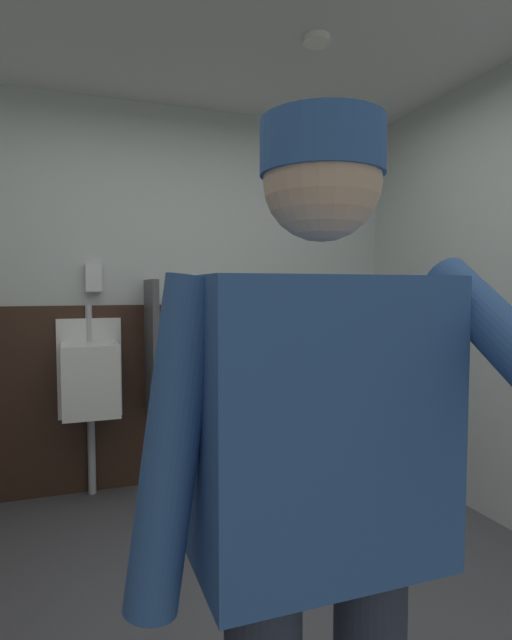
# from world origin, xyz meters

# --- Properties ---
(wall_back) EXTENTS (3.93, 0.12, 2.58)m
(wall_back) POSITION_xyz_m (0.00, 1.86, 1.29)
(wall_back) COLOR silver
(wall_back) RESTS_ON ground_plane
(wainscot_band_back) EXTENTS (3.33, 0.03, 1.23)m
(wainscot_band_back) POSITION_xyz_m (0.00, 1.78, 0.62)
(wainscot_band_back) COLOR #382319
(wainscot_band_back) RESTS_ON ground_plane
(downlight_far) EXTENTS (0.14, 0.14, 0.03)m
(downlight_far) POSITION_xyz_m (0.56, 0.63, 2.57)
(downlight_far) COLOR white
(urinal_left) EXTENTS (0.40, 0.34, 1.24)m
(urinal_left) POSITION_xyz_m (-0.51, 1.64, 0.78)
(urinal_left) COLOR white
(urinal_left) RESTS_ON ground_plane
(urinal_middle) EXTENTS (0.40, 0.34, 1.24)m
(urinal_middle) POSITION_xyz_m (0.24, 1.64, 0.78)
(urinal_middle) COLOR white
(urinal_middle) RESTS_ON ground_plane
(privacy_divider_panel) EXTENTS (0.04, 0.40, 0.90)m
(privacy_divider_panel) POSITION_xyz_m (-0.13, 1.57, 0.95)
(privacy_divider_panel) COLOR #4C4C51
(person) EXTENTS (0.67, 0.60, 1.63)m
(person) POSITION_xyz_m (-0.19, -0.90, 0.96)
(person) COLOR #2D3342
(person) RESTS_ON ground_plane
(soap_dispenser) EXTENTS (0.10, 0.07, 0.18)m
(soap_dispenser) POSITION_xyz_m (-0.47, 1.76, 1.41)
(soap_dispenser) COLOR silver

